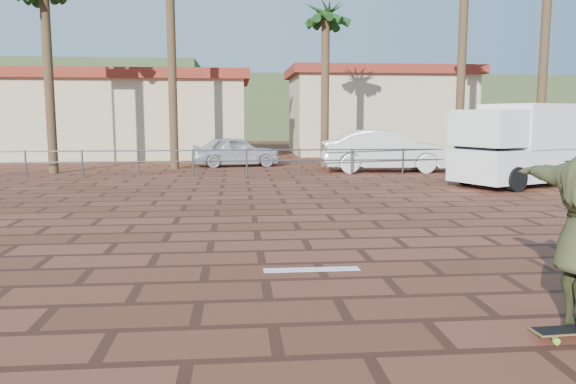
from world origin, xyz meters
name	(u,v)px	position (x,y,z in m)	size (l,w,h in m)	color
ground	(260,251)	(0.00, 0.00, 0.00)	(120.00, 120.00, 0.00)	brown
paint_stripe	(312,269)	(0.70, -1.20, 0.00)	(1.40, 0.22, 0.01)	white
guardrail	(247,157)	(0.00, 12.00, 0.68)	(24.06, 0.06, 1.00)	#47494F
palm_center	(326,19)	(3.50, 15.50, 6.36)	(2.40, 2.40, 7.75)	brown
building_west	(131,115)	(-6.00, 22.00, 2.28)	(12.60, 7.60, 4.50)	beige
building_east	(377,111)	(8.00, 24.00, 2.54)	(10.60, 6.60, 5.00)	beige
hill_front	(240,109)	(0.00, 50.00, 3.00)	(70.00, 18.00, 6.00)	#384C28
hill_back	(40,100)	(-22.00, 56.00, 4.00)	(35.00, 14.00, 8.00)	#384C28
campervan	(529,143)	(8.99, 8.24, 1.36)	(5.42, 3.90, 2.59)	white
car_silver	(236,151)	(-0.40, 16.00, 0.67)	(1.57, 3.91, 1.33)	#B4B6BB
car_white	(385,151)	(5.58, 13.00, 0.84)	(1.77, 5.08, 1.67)	silver
street_sign	(539,136)	(10.32, 10.00, 1.52)	(0.43, 0.19, 2.18)	gray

